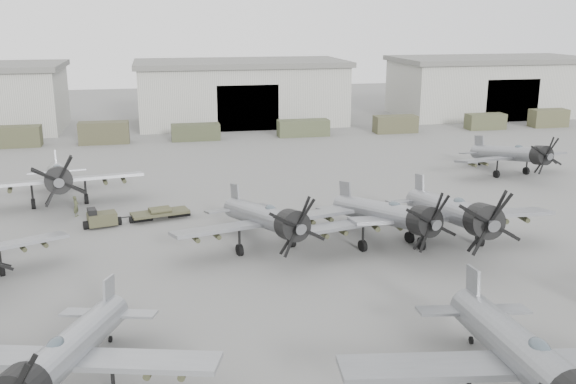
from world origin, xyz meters
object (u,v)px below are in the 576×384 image
object	(u,v)px
aircraft_far_1	(514,154)
tug_trailer	(125,217)
aircraft_near_0	(63,356)
aircraft_far_0	(58,177)
aircraft_mid_2	(454,212)
ground_crew	(76,206)
aircraft_near_1	(529,361)
aircraft_mid_1	(267,218)
aircraft_extra_615	(389,215)

from	to	relation	value
aircraft_far_1	tug_trailer	size ratio (longest dim) A/B	1.57
aircraft_near_0	aircraft_far_0	bearing A→B (deg)	112.78
aircraft_mid_2	ground_crew	bearing A→B (deg)	155.51
aircraft_near_1	ground_crew	world-z (taller)	aircraft_near_1
aircraft_mid_1	ground_crew	bearing A→B (deg)	126.97
aircraft_far_0	aircraft_extra_615	bearing A→B (deg)	-41.38
tug_trailer	aircraft_far_0	bearing A→B (deg)	119.33
aircraft_near_1	aircraft_mid_1	world-z (taller)	aircraft_near_1
aircraft_far_0	aircraft_extra_615	xyz separation A→B (m)	(22.35, -14.15, -0.19)
aircraft_near_0	aircraft_near_1	bearing A→B (deg)	0.07
aircraft_mid_1	tug_trailer	size ratio (longest dim) A/B	1.65
aircraft_far_0	tug_trailer	xyz separation A→B (m)	(5.22, -5.62, -1.87)
aircraft_far_1	ground_crew	world-z (taller)	aircraft_far_1
aircraft_mid_2	aircraft_far_1	bearing A→B (deg)	51.52
aircraft_mid_1	aircraft_far_1	bearing A→B (deg)	15.55
aircraft_near_0	aircraft_mid_2	distance (m)	26.14
aircraft_near_1	ground_crew	size ratio (longest dim) A/B	8.80
aircraft_near_1	aircraft_far_1	bearing A→B (deg)	68.88
aircraft_mid_1	aircraft_extra_615	xyz separation A→B (m)	(7.90, -0.84, 0.00)
aircraft_far_1	aircraft_far_0	bearing A→B (deg)	172.67
aircraft_extra_615	aircraft_near_1	bearing A→B (deg)	-109.09
aircraft_mid_2	aircraft_extra_615	size ratio (longest dim) A/B	1.09
aircraft_mid_1	aircraft_far_0	distance (m)	19.64
tug_trailer	aircraft_extra_615	bearing A→B (deg)	-40.02
aircraft_near_0	aircraft_mid_1	distance (m)	18.47
aircraft_far_0	aircraft_near_1	bearing A→B (deg)	-66.81
aircraft_mid_1	tug_trailer	xyz separation A→B (m)	(-9.22, 7.69, -1.68)
aircraft_near_1	aircraft_far_0	distance (m)	38.98
aircraft_far_0	ground_crew	size ratio (longest dim) A/B	8.40
aircraft_near_0	aircraft_extra_615	world-z (taller)	aircraft_extra_615
aircraft_mid_1	aircraft_extra_615	bearing A→B (deg)	-20.44
ground_crew	aircraft_near_0	bearing A→B (deg)	-158.56
aircraft_mid_1	aircraft_near_1	bearing A→B (deg)	-86.47
aircraft_mid_1	ground_crew	world-z (taller)	aircraft_mid_1
aircraft_near_0	aircraft_mid_1	bearing A→B (deg)	70.19
aircraft_extra_615	aircraft_far_0	bearing A→B (deg)	133.31
aircraft_far_0	aircraft_near_0	bearing A→B (deg)	-91.23
aircraft_near_1	aircraft_extra_615	world-z (taller)	aircraft_near_1
aircraft_mid_2	aircraft_far_1	size ratio (longest dim) A/B	1.15
aircraft_extra_615	tug_trailer	world-z (taller)	aircraft_extra_615
tug_trailer	aircraft_near_1	bearing A→B (deg)	-73.90
aircraft_near_1	tug_trailer	size ratio (longest dim) A/B	1.88
ground_crew	aircraft_far_1	bearing A→B (deg)	-66.91
aircraft_mid_2	tug_trailer	distance (m)	23.32
ground_crew	aircraft_far_0	bearing A→B (deg)	43.66
aircraft_mid_2	tug_trailer	xyz separation A→B (m)	(-21.18, 9.56, -1.91)
aircraft_near_0	aircraft_mid_1	size ratio (longest dim) A/B	0.98
aircraft_near_1	aircraft_far_0	world-z (taller)	aircraft_near_1
aircraft_mid_2	aircraft_extra_615	xyz separation A→B (m)	(-4.05, 1.02, -0.23)
aircraft_near_1	aircraft_mid_1	xyz separation A→B (m)	(-6.34, 19.66, -0.30)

